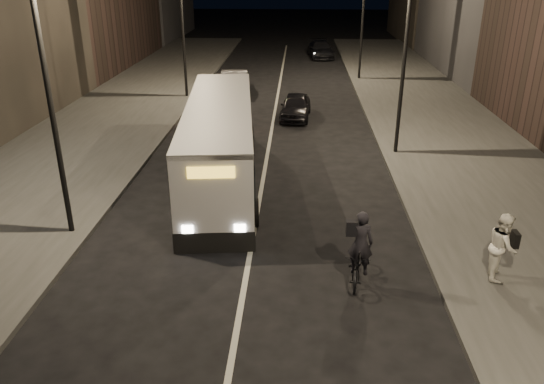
# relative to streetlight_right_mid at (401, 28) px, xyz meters

# --- Properties ---
(ground) EXTENTS (180.00, 180.00, 0.00)m
(ground) POSITION_rel_streetlight_right_mid_xyz_m (-5.33, -12.00, -5.36)
(ground) COLOR black
(ground) RESTS_ON ground
(sidewalk_right) EXTENTS (7.00, 70.00, 0.16)m
(sidewalk_right) POSITION_rel_streetlight_right_mid_xyz_m (3.17, 2.00, -5.28)
(sidewalk_right) COLOR #323230
(sidewalk_right) RESTS_ON ground
(sidewalk_left) EXTENTS (7.00, 70.00, 0.16)m
(sidewalk_left) POSITION_rel_streetlight_right_mid_xyz_m (-13.83, 2.00, -5.28)
(sidewalk_left) COLOR #323230
(sidewalk_left) RESTS_ON ground
(streetlight_right_mid) EXTENTS (1.20, 0.44, 8.12)m
(streetlight_right_mid) POSITION_rel_streetlight_right_mid_xyz_m (0.00, 0.00, 0.00)
(streetlight_right_mid) COLOR black
(streetlight_right_mid) RESTS_ON sidewalk_right
(streetlight_right_far) EXTENTS (1.20, 0.44, 8.12)m
(streetlight_right_far) POSITION_rel_streetlight_right_mid_xyz_m (0.00, 16.00, 0.00)
(streetlight_right_far) COLOR black
(streetlight_right_far) RESTS_ON sidewalk_right
(streetlight_left_near) EXTENTS (1.20, 0.44, 8.12)m
(streetlight_left_near) POSITION_rel_streetlight_right_mid_xyz_m (-10.66, -8.00, 0.00)
(streetlight_left_near) COLOR black
(streetlight_left_near) RESTS_ON sidewalk_left
(streetlight_left_far) EXTENTS (1.20, 0.44, 8.12)m
(streetlight_left_far) POSITION_rel_streetlight_right_mid_xyz_m (-10.66, 10.00, 0.00)
(streetlight_left_far) COLOR black
(streetlight_left_far) RESTS_ON sidewalk_left
(city_bus) EXTENTS (3.52, 11.35, 3.02)m
(city_bus) POSITION_rel_streetlight_right_mid_xyz_m (-6.93, -3.31, -3.72)
(city_bus) COLOR silver
(city_bus) RESTS_ON ground
(cyclist_on_bicycle) EXTENTS (0.93, 1.92, 2.12)m
(cyclist_on_bicycle) POSITION_rel_streetlight_right_mid_xyz_m (-2.37, -10.18, -4.65)
(cyclist_on_bicycle) COLOR black
(cyclist_on_bicycle) RESTS_ON ground
(pedestrian_woman) EXTENTS (0.87, 1.01, 1.82)m
(pedestrian_woman) POSITION_rel_streetlight_right_mid_xyz_m (1.30, -10.00, -4.29)
(pedestrian_woman) COLOR silver
(pedestrian_woman) RESTS_ON sidewalk_right
(car_near) EXTENTS (1.78, 3.88, 1.29)m
(car_near) POSITION_rel_streetlight_right_mid_xyz_m (-4.16, 5.79, -4.72)
(car_near) COLOR black
(car_near) RESTS_ON ground
(car_mid) EXTENTS (2.04, 4.78, 1.53)m
(car_mid) POSITION_rel_streetlight_right_mid_xyz_m (-8.10, 11.52, -4.59)
(car_mid) COLOR #343336
(car_mid) RESTS_ON ground
(car_far) EXTENTS (2.43, 4.99, 1.40)m
(car_far) POSITION_rel_streetlight_right_mid_xyz_m (-2.14, 25.79, -4.66)
(car_far) COLOR black
(car_far) RESTS_ON ground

